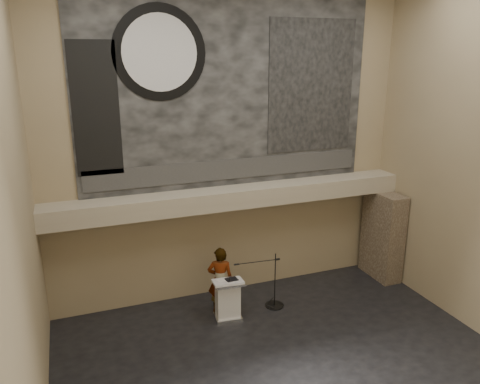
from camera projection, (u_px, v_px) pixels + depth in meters
name	position (u px, v px, depth m)	size (l,w,h in m)	color
floor	(291.00, 370.00, 10.29)	(10.00, 10.00, 0.00)	black
wall_back	(230.00, 147.00, 12.67)	(10.00, 0.02, 8.50)	#8F7B5A
wall_front	(456.00, 270.00, 5.49)	(10.00, 0.02, 8.50)	#8F7B5A
wall_left	(16.00, 214.00, 7.39)	(0.02, 8.00, 8.50)	#8F7B5A
soffit	(235.00, 197.00, 12.68)	(10.00, 0.80, 0.50)	gray
sprinkler_left	(178.00, 214.00, 12.17)	(0.04, 0.04, 0.06)	#B2893D
sprinkler_right	(298.00, 200.00, 13.36)	(0.04, 0.04, 0.06)	#B2893D
banner	(230.00, 93.00, 12.23)	(8.00, 0.05, 5.00)	black
banner_text_strip	(231.00, 169.00, 12.78)	(7.76, 0.02, 0.55)	#2C2C2C
banner_clock_rim	(160.00, 53.00, 11.30)	(2.30, 2.30, 0.02)	black
banner_clock_face	(160.00, 53.00, 11.28)	(1.84, 1.84, 0.02)	silver
banner_building_print	(312.00, 87.00, 12.97)	(2.60, 0.02, 3.60)	black
banner_brick_print	(96.00, 110.00, 11.13)	(1.10, 0.02, 3.20)	black
stone_pier	(382.00, 235.00, 14.31)	(0.60, 1.40, 2.70)	#47392C
lectern	(228.00, 299.00, 12.15)	(0.81, 0.62, 1.14)	silver
binder	(232.00, 280.00, 11.99)	(0.30, 0.24, 0.04)	black
papers	(222.00, 281.00, 11.95)	(0.22, 0.31, 0.01)	silver
speaker_person	(220.00, 280.00, 12.37)	(0.68, 0.44, 1.86)	white
mic_stand	(273.00, 299.00, 12.84)	(1.40, 0.52, 1.56)	black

